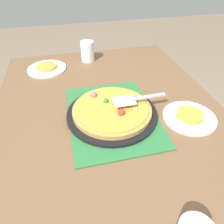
{
  "coord_description": "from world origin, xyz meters",
  "views": [
    {
      "loc": [
        0.67,
        -0.16,
        1.32
      ],
      "look_at": [
        0.0,
        0.0,
        0.77
      ],
      "focal_mm": 33.68,
      "sensor_mm": 36.0,
      "label": 1
    }
  ],
  "objects_px": {
    "pizza": "(112,109)",
    "cup_far": "(87,51)",
    "pizza_pan": "(112,113)",
    "served_slice_right": "(190,115)",
    "plate_near_left": "(47,69)",
    "pizza_server": "(135,99)",
    "plate_far_right": "(189,117)",
    "served_slice_left": "(47,67)"
  },
  "relations": [
    {
      "from": "pizza_pan",
      "to": "plate_near_left",
      "type": "bearing_deg",
      "value": -151.22
    },
    {
      "from": "served_slice_right",
      "to": "served_slice_left",
      "type": "bearing_deg",
      "value": -135.13
    },
    {
      "from": "pizza",
      "to": "served_slice_left",
      "type": "distance_m",
      "value": 0.56
    },
    {
      "from": "pizza_pan",
      "to": "served_slice_right",
      "type": "xyz_separation_m",
      "value": [
        0.09,
        0.31,
        0.01
      ]
    },
    {
      "from": "plate_near_left",
      "to": "cup_far",
      "type": "distance_m",
      "value": 0.26
    },
    {
      "from": "plate_far_right",
      "to": "cup_far",
      "type": "bearing_deg",
      "value": -152.86
    },
    {
      "from": "plate_near_left",
      "to": "plate_far_right",
      "type": "xyz_separation_m",
      "value": [
        0.59,
        0.58,
        0.0
      ]
    },
    {
      "from": "served_slice_right",
      "to": "plate_near_left",
      "type": "bearing_deg",
      "value": -135.13
    },
    {
      "from": "pizza_pan",
      "to": "served_slice_left",
      "type": "height_order",
      "value": "served_slice_left"
    },
    {
      "from": "pizza_server",
      "to": "served_slice_right",
      "type": "bearing_deg",
      "value": 66.22
    },
    {
      "from": "pizza",
      "to": "served_slice_left",
      "type": "xyz_separation_m",
      "value": [
        -0.49,
        -0.27,
        -0.02
      ]
    },
    {
      "from": "cup_far",
      "to": "plate_near_left",
      "type": "bearing_deg",
      "value": -75.54
    },
    {
      "from": "served_slice_left",
      "to": "served_slice_right",
      "type": "bearing_deg",
      "value": 44.87
    },
    {
      "from": "plate_far_right",
      "to": "served_slice_left",
      "type": "height_order",
      "value": "served_slice_left"
    },
    {
      "from": "pizza_pan",
      "to": "plate_near_left",
      "type": "height_order",
      "value": "pizza_pan"
    },
    {
      "from": "plate_near_left",
      "to": "served_slice_left",
      "type": "height_order",
      "value": "served_slice_left"
    },
    {
      "from": "pizza",
      "to": "plate_near_left",
      "type": "bearing_deg",
      "value": -151.05
    },
    {
      "from": "pizza",
      "to": "plate_near_left",
      "type": "xyz_separation_m",
      "value": [
        -0.49,
        -0.27,
        -0.03
      ]
    },
    {
      "from": "served_slice_left",
      "to": "pizza_server",
      "type": "bearing_deg",
      "value": 36.93
    },
    {
      "from": "cup_far",
      "to": "plate_far_right",
      "type": "bearing_deg",
      "value": 27.14
    },
    {
      "from": "pizza",
      "to": "pizza_server",
      "type": "bearing_deg",
      "value": 91.47
    },
    {
      "from": "plate_near_left",
      "to": "cup_far",
      "type": "bearing_deg",
      "value": 104.46
    },
    {
      "from": "plate_near_left",
      "to": "pizza_pan",
      "type": "bearing_deg",
      "value": 28.78
    },
    {
      "from": "pizza",
      "to": "cup_far",
      "type": "distance_m",
      "value": 0.56
    },
    {
      "from": "plate_far_right",
      "to": "served_slice_left",
      "type": "bearing_deg",
      "value": -135.13
    },
    {
      "from": "plate_near_left",
      "to": "served_slice_left",
      "type": "relative_size",
      "value": 2.0
    },
    {
      "from": "pizza",
      "to": "plate_far_right",
      "type": "height_order",
      "value": "pizza"
    },
    {
      "from": "served_slice_right",
      "to": "cup_far",
      "type": "xyz_separation_m",
      "value": [
        -0.65,
        -0.33,
        0.04
      ]
    },
    {
      "from": "pizza_pan",
      "to": "plate_near_left",
      "type": "relative_size",
      "value": 1.73
    },
    {
      "from": "plate_far_right",
      "to": "served_slice_right",
      "type": "height_order",
      "value": "served_slice_right"
    },
    {
      "from": "served_slice_right",
      "to": "pizza",
      "type": "bearing_deg",
      "value": -106.48
    },
    {
      "from": "pizza_pan",
      "to": "plate_far_right",
      "type": "height_order",
      "value": "pizza_pan"
    },
    {
      "from": "plate_near_left",
      "to": "pizza_server",
      "type": "height_order",
      "value": "pizza_server"
    },
    {
      "from": "pizza",
      "to": "cup_far",
      "type": "height_order",
      "value": "cup_far"
    },
    {
      "from": "served_slice_right",
      "to": "pizza_pan",
      "type": "bearing_deg",
      "value": -106.28
    },
    {
      "from": "pizza",
      "to": "pizza_server",
      "type": "relative_size",
      "value": 1.43
    },
    {
      "from": "plate_far_right",
      "to": "pizza_pan",
      "type": "bearing_deg",
      "value": -106.28
    },
    {
      "from": "pizza_pan",
      "to": "cup_far",
      "type": "distance_m",
      "value": 0.56
    },
    {
      "from": "cup_far",
      "to": "pizza_server",
      "type": "bearing_deg",
      "value": 12.15
    },
    {
      "from": "pizza_pan",
      "to": "pizza",
      "type": "distance_m",
      "value": 0.02
    },
    {
      "from": "pizza_pan",
      "to": "pizza_server",
      "type": "bearing_deg",
      "value": 91.87
    },
    {
      "from": "plate_near_left",
      "to": "plate_far_right",
      "type": "relative_size",
      "value": 1.0
    }
  ]
}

